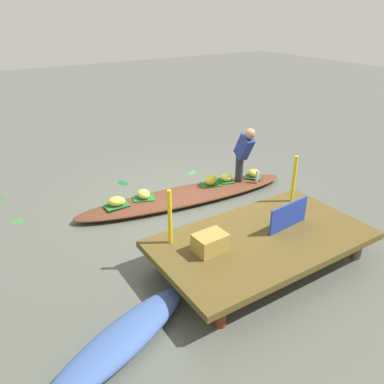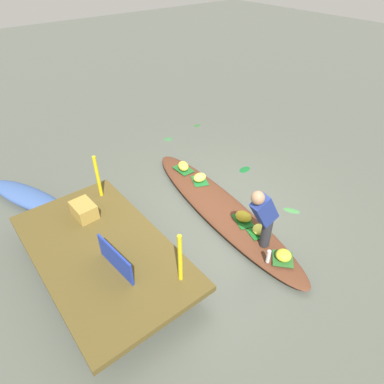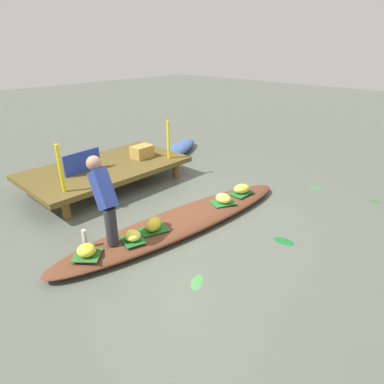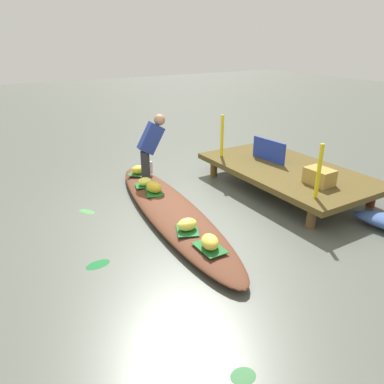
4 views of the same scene
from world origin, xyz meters
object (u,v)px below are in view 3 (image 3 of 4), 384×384
object	(u,v)px
banana_bunch_4	(223,198)
vendor_person	(104,196)
moored_boat	(177,150)
water_bottle	(85,238)
banana_bunch_3	(154,224)
produce_crate	(142,152)
banana_bunch_0	(242,189)
vendor_boat	(182,221)
market_banner	(82,162)
banana_bunch_1	(133,236)
banana_bunch_2	(86,250)

from	to	relation	value
banana_bunch_4	vendor_person	size ratio (longest dim) A/B	0.24
moored_boat	water_bottle	size ratio (longest dim) A/B	8.78
vendor_person	banana_bunch_3	bearing A→B (deg)	-23.07
vendor_person	produce_crate	xyz separation A→B (m)	(2.17, 1.95, -0.31)
banana_bunch_0	banana_bunch_4	world-z (taller)	banana_bunch_0
vendor_boat	moored_boat	distance (m)	3.75
banana_bunch_3	banana_bunch_4	world-z (taller)	banana_bunch_3
market_banner	banana_bunch_1	bearing A→B (deg)	-109.62
banana_bunch_2	banana_bunch_4	distance (m)	2.45
banana_bunch_0	market_banner	world-z (taller)	market_banner
moored_boat	banana_bunch_1	bearing A→B (deg)	-164.07
banana_bunch_1	market_banner	bearing A→B (deg)	75.41
banana_bunch_0	market_banner	distance (m)	3.07
vendor_boat	water_bottle	distance (m)	1.55
banana_bunch_4	produce_crate	size ratio (longest dim) A/B	0.64
water_bottle	produce_crate	bearing A→B (deg)	36.47
vendor_boat	banana_bunch_0	distance (m)	1.40
banana_bunch_1	produce_crate	distance (m)	2.95
banana_bunch_2	market_banner	bearing A→B (deg)	60.49
banana_bunch_2	market_banner	xyz separation A→B (m)	(1.23, 2.18, 0.36)
banana_bunch_2	banana_bunch_3	xyz separation A→B (m)	(1.01, -0.15, 0.02)
vendor_boat	banana_bunch_0	size ratio (longest dim) A/B	14.11
vendor_person	water_bottle	bearing A→B (deg)	157.48
market_banner	produce_crate	bearing A→B (deg)	-10.43
banana_bunch_3	market_banner	xyz separation A→B (m)	(0.23, 2.33, 0.34)
banana_bunch_0	banana_bunch_1	size ratio (longest dim) A/B	1.31
banana_bunch_0	banana_bunch_2	size ratio (longest dim) A/B	1.29
water_bottle	banana_bunch_0	bearing A→B (deg)	-10.95
vendor_person	water_bottle	world-z (taller)	vendor_person
vendor_boat	produce_crate	size ratio (longest dim) A/B	10.00
banana_bunch_1	produce_crate	bearing A→B (deg)	48.38
moored_boat	banana_bunch_4	world-z (taller)	banana_bunch_4
moored_boat	vendor_person	distance (m)	4.56
produce_crate	banana_bunch_1	bearing A→B (deg)	-131.62
moored_boat	produce_crate	xyz separation A→B (m)	(-1.58, -0.54, 0.44)
market_banner	produce_crate	distance (m)	1.35
banana_bunch_4	moored_boat	bearing A→B (deg)	59.34
moored_boat	water_bottle	world-z (taller)	water_bottle
produce_crate	vendor_person	bearing A→B (deg)	-138.15
banana_bunch_1	market_banner	distance (m)	2.43
banana_bunch_1	vendor_person	xyz separation A→B (m)	(-0.22, 0.25, 0.61)
banana_bunch_4	vendor_person	xyz separation A→B (m)	(-2.02, 0.44, 0.60)
vendor_boat	vendor_person	size ratio (longest dim) A/B	3.69
banana_bunch_4	water_bottle	bearing A→B (deg)	166.42
banana_bunch_2	vendor_person	world-z (taller)	vendor_person
moored_boat	banana_bunch_3	distance (m)	4.18
banana_bunch_0	banana_bunch_1	distance (m)	2.35
banana_bunch_4	banana_bunch_1	bearing A→B (deg)	174.01
banana_bunch_0	water_bottle	size ratio (longest dim) A/B	1.31
banana_bunch_1	banana_bunch_3	size ratio (longest dim) A/B	0.82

